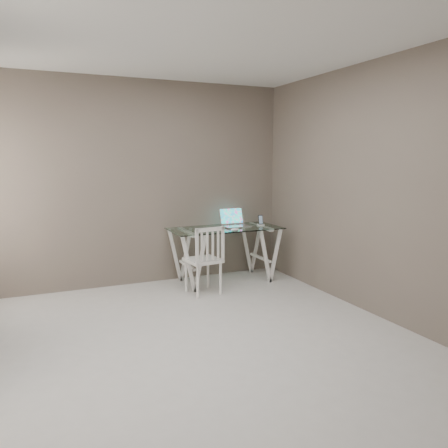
% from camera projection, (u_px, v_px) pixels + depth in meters
% --- Properties ---
extents(room, '(4.50, 4.52, 2.71)m').
position_uv_depth(room, '(194.00, 154.00, 3.67)').
color(room, beige).
rests_on(room, ground).
extents(desk, '(1.50, 0.70, 0.75)m').
position_uv_depth(desk, '(225.00, 254.00, 5.97)').
color(desk, silver).
rests_on(desk, ground).
extents(chair, '(0.44, 0.44, 0.86)m').
position_uv_depth(chair, '(206.00, 257.00, 5.37)').
color(chair, white).
rests_on(chair, ground).
extents(laptop, '(0.36, 0.33, 0.25)m').
position_uv_depth(laptop, '(234.00, 222.00, 6.06)').
color(laptop, silver).
rests_on(laptop, desk).
extents(keyboard, '(0.27, 0.12, 0.01)m').
position_uv_depth(keyboard, '(208.00, 230.00, 5.73)').
color(keyboard, silver).
rests_on(keyboard, desk).
extents(mouse, '(0.12, 0.07, 0.04)m').
position_uv_depth(mouse, '(235.00, 230.00, 5.66)').
color(mouse, white).
rests_on(mouse, desk).
extents(phone_dock, '(0.08, 0.08, 0.14)m').
position_uv_depth(phone_dock, '(261.00, 223.00, 6.12)').
color(phone_dock, white).
rests_on(phone_dock, desk).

